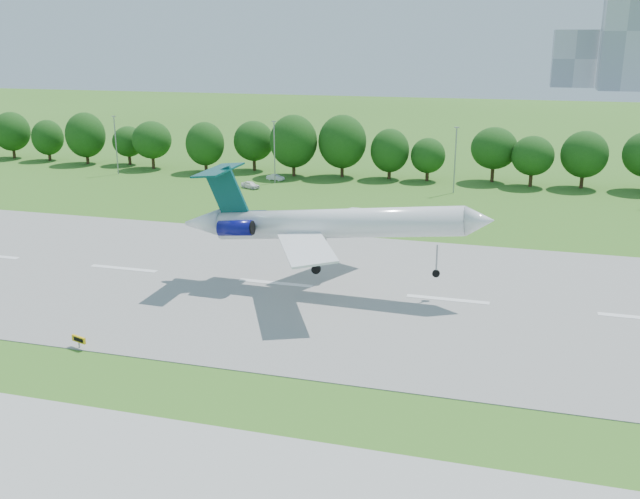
% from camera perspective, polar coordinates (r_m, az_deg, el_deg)
% --- Properties ---
extents(ground, '(600.00, 600.00, 0.00)m').
position_cam_1_polar(ground, '(62.49, -11.27, -10.02)').
color(ground, '#315F19').
rests_on(ground, ground).
extents(runway, '(400.00, 45.00, 0.08)m').
position_cam_1_polar(runway, '(83.65, -3.58, -2.72)').
color(runway, gray).
rests_on(runway, ground).
extents(tree_line, '(288.40, 8.40, 10.40)m').
position_cam_1_polar(tree_line, '(145.44, 5.19, 8.04)').
color(tree_line, '#382314').
rests_on(tree_line, ground).
extents(light_poles, '(175.90, 0.25, 12.19)m').
position_cam_1_polar(light_poles, '(136.22, 3.36, 7.56)').
color(light_poles, gray).
rests_on(light_poles, ground).
extents(airliner, '(35.71, 26.00, 11.32)m').
position_cam_1_polar(airliner, '(79.75, 0.15, 2.17)').
color(airliner, white).
rests_on(airliner, ground).
extents(taxi_sign_centre, '(1.72, 0.71, 1.22)m').
position_cam_1_polar(taxi_sign_centre, '(69.93, -18.74, -6.84)').
color(taxi_sign_centre, gray).
rests_on(taxi_sign_centre, ground).
extents(service_vehicle_a, '(3.83, 1.96, 1.20)m').
position_cam_1_polar(service_vehicle_a, '(144.69, -3.58, 5.78)').
color(service_vehicle_a, white).
rests_on(service_vehicle_a, ground).
extents(service_vehicle_b, '(4.34, 3.17, 1.37)m').
position_cam_1_polar(service_vehicle_b, '(137.15, -5.59, 5.17)').
color(service_vehicle_b, white).
rests_on(service_vehicle_b, ground).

